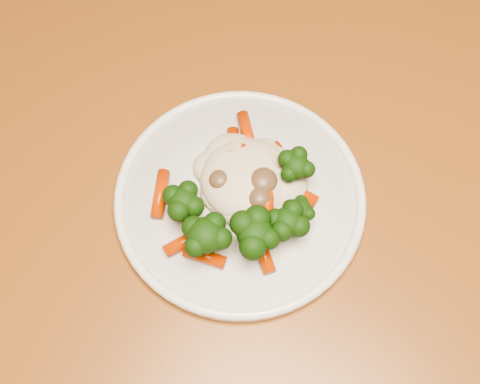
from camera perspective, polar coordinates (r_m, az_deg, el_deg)
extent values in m
cube|color=brown|center=(0.60, -7.49, -2.17)|extent=(1.34, 1.03, 0.04)
cylinder|color=white|center=(0.58, 0.00, -0.62)|extent=(0.24, 0.24, 0.01)
ellipsoid|color=beige|center=(0.56, 0.64, 1.72)|extent=(0.10, 0.09, 0.04)
ellipsoid|color=black|center=(0.55, -5.32, -1.36)|extent=(0.04, 0.04, 0.04)
ellipsoid|color=black|center=(0.53, -3.21, -4.67)|extent=(0.05, 0.05, 0.05)
ellipsoid|color=black|center=(0.53, 1.40, -4.49)|extent=(0.05, 0.05, 0.05)
ellipsoid|color=black|center=(0.54, 4.44, -3.27)|extent=(0.04, 0.04, 0.04)
ellipsoid|color=black|center=(0.55, 5.58, -2.10)|extent=(0.04, 0.04, 0.03)
ellipsoid|color=black|center=(0.57, 5.25, 1.93)|extent=(0.04, 0.04, 0.04)
cylinder|color=#D03C04|center=(0.60, 0.73, 5.44)|extent=(0.04, 0.05, 0.01)
cylinder|color=#D03C04|center=(0.59, 2.27, 3.32)|extent=(0.03, 0.04, 0.01)
cylinder|color=#D03C04|center=(0.57, 5.26, 0.12)|extent=(0.05, 0.02, 0.01)
cylinder|color=#D03C04|center=(0.57, -7.58, -0.18)|extent=(0.03, 0.05, 0.01)
cylinder|color=#D03C04|center=(0.55, -5.18, -4.66)|extent=(0.03, 0.04, 0.01)
cylinder|color=#D03C04|center=(0.55, -3.37, -6.13)|extent=(0.04, 0.02, 0.01)
cylinder|color=#D03C04|center=(0.55, 2.20, -5.76)|extent=(0.04, 0.04, 0.01)
cylinder|color=#D03C04|center=(0.55, 2.68, -0.30)|extent=(0.03, 0.05, 0.01)
cylinder|color=#D03C04|center=(0.57, -0.65, 3.04)|extent=(0.02, 0.04, 0.01)
cylinder|color=#D03C04|center=(0.59, -0.67, 4.17)|extent=(0.03, 0.04, 0.01)
cylinder|color=#D03C04|center=(0.58, 2.88, 2.78)|extent=(0.04, 0.04, 0.01)
ellipsoid|color=brown|center=(0.56, 2.14, 1.02)|extent=(0.03, 0.03, 0.02)
ellipsoid|color=brown|center=(0.55, 1.86, -0.55)|extent=(0.02, 0.02, 0.02)
ellipsoid|color=brown|center=(0.56, -1.91, 1.16)|extent=(0.02, 0.02, 0.01)
cube|color=tan|center=(0.58, 0.07, 3.93)|extent=(0.02, 0.02, 0.01)
cube|color=tan|center=(0.57, 3.24, 3.03)|extent=(0.02, 0.02, 0.01)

